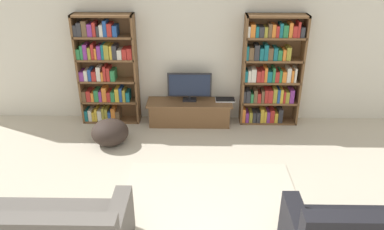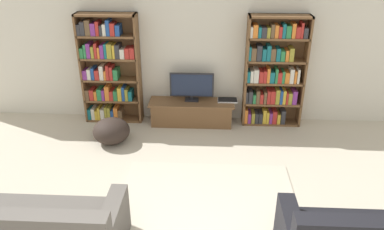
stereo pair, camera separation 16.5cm
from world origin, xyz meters
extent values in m
cube|color=silver|center=(0.00, 4.23, 1.30)|extent=(8.80, 0.06, 2.60)
cube|color=brown|center=(-1.99, 4.03, 0.96)|extent=(0.04, 0.30, 1.92)
cube|color=brown|center=(-1.01, 4.03, 0.96)|extent=(0.04, 0.30, 1.92)
cube|color=brown|center=(-1.50, 4.16, 0.96)|extent=(1.01, 0.04, 1.92)
cube|color=brown|center=(-1.50, 4.03, 1.90)|extent=(1.01, 0.30, 0.04)
cube|color=brown|center=(-1.50, 4.03, 0.02)|extent=(0.98, 0.30, 0.04)
cube|color=#196B75|center=(-1.95, 4.02, 0.13)|extent=(0.06, 0.24, 0.20)
cube|color=silver|center=(-1.88, 4.02, 0.14)|extent=(0.06, 0.24, 0.21)
cube|color=gold|center=(-1.82, 4.02, 0.12)|extent=(0.05, 0.24, 0.17)
cube|color=gold|center=(-1.77, 4.02, 0.15)|extent=(0.04, 0.24, 0.23)
cube|color=silver|center=(-1.71, 4.02, 0.14)|extent=(0.07, 0.24, 0.20)
cube|color=#9E9333|center=(-1.64, 4.02, 0.16)|extent=(0.04, 0.24, 0.25)
cube|color=#9E9333|center=(-1.59, 4.02, 0.15)|extent=(0.05, 0.24, 0.24)
cube|color=#234C99|center=(-1.53, 4.02, 0.13)|extent=(0.05, 0.24, 0.18)
cube|color=orange|center=(-1.46, 4.02, 0.16)|extent=(0.07, 0.24, 0.24)
cube|color=brown|center=(-1.38, 4.02, 0.13)|extent=(0.07, 0.24, 0.19)
cube|color=brown|center=(-1.50, 4.03, 0.40)|extent=(0.98, 0.30, 0.04)
cube|color=brown|center=(-1.94, 4.02, 0.51)|extent=(0.07, 0.24, 0.19)
cube|color=#B72D28|center=(-1.86, 4.02, 0.52)|extent=(0.07, 0.24, 0.19)
cube|color=orange|center=(-1.79, 4.02, 0.50)|extent=(0.05, 0.24, 0.16)
cube|color=#2D7F47|center=(-1.72, 4.02, 0.52)|extent=(0.08, 0.24, 0.21)
cube|color=#7F338C|center=(-1.66, 4.02, 0.51)|extent=(0.05, 0.24, 0.19)
cube|color=orange|center=(-1.58, 4.02, 0.55)|extent=(0.08, 0.24, 0.26)
cube|color=#B72D28|center=(-1.51, 4.02, 0.51)|extent=(0.07, 0.24, 0.17)
cube|color=#2D7F47|center=(-1.44, 4.02, 0.51)|extent=(0.07, 0.24, 0.18)
cube|color=gold|center=(-1.36, 4.02, 0.54)|extent=(0.07, 0.24, 0.24)
cube|color=#234C99|center=(-1.30, 4.02, 0.55)|extent=(0.05, 0.24, 0.25)
cube|color=#9E9333|center=(-1.24, 4.02, 0.53)|extent=(0.05, 0.24, 0.22)
cube|color=#196B75|center=(-1.18, 4.02, 0.51)|extent=(0.06, 0.24, 0.17)
cube|color=brown|center=(-1.50, 4.03, 0.79)|extent=(0.98, 0.30, 0.04)
cube|color=#7F338C|center=(-1.94, 4.02, 0.89)|extent=(0.08, 0.24, 0.16)
cube|color=silver|center=(-1.86, 4.02, 0.90)|extent=(0.06, 0.24, 0.18)
cube|color=#234C99|center=(-1.80, 4.02, 0.91)|extent=(0.05, 0.24, 0.21)
cube|color=#B72D28|center=(-1.73, 4.02, 0.89)|extent=(0.08, 0.24, 0.17)
cube|color=silver|center=(-1.64, 4.02, 0.93)|extent=(0.07, 0.24, 0.25)
cube|color=orange|center=(-1.58, 4.02, 0.88)|extent=(0.04, 0.24, 0.16)
cube|color=#B72D28|center=(-1.54, 4.02, 0.93)|extent=(0.05, 0.24, 0.26)
cube|color=#B72D28|center=(-1.48, 4.02, 0.92)|extent=(0.06, 0.24, 0.23)
cube|color=#2D7F47|center=(-1.40, 4.02, 0.90)|extent=(0.08, 0.24, 0.19)
cube|color=brown|center=(-1.50, 4.03, 1.17)|extent=(0.98, 0.30, 0.04)
cube|color=#2D7F47|center=(-1.94, 4.02, 1.27)|extent=(0.06, 0.24, 0.17)
cube|color=#2D7F47|center=(-1.88, 4.02, 1.30)|extent=(0.04, 0.24, 0.23)
cube|color=#7F338C|center=(-1.82, 4.02, 1.31)|extent=(0.07, 0.24, 0.25)
cube|color=#9E9333|center=(-1.76, 4.02, 1.29)|extent=(0.05, 0.24, 0.20)
cube|color=#B72D28|center=(-1.70, 4.02, 1.32)|extent=(0.05, 0.24, 0.26)
cube|color=orange|center=(-1.65, 4.02, 1.28)|extent=(0.04, 0.24, 0.19)
cube|color=#7F338C|center=(-1.59, 4.02, 1.30)|extent=(0.06, 0.24, 0.23)
cube|color=#196B75|center=(-1.53, 4.02, 1.31)|extent=(0.04, 0.24, 0.25)
cube|color=#9E9333|center=(-1.47, 4.02, 1.31)|extent=(0.08, 0.24, 0.25)
cube|color=gold|center=(-1.40, 4.02, 1.30)|extent=(0.04, 0.24, 0.23)
cube|color=#333338|center=(-1.34, 4.02, 1.31)|extent=(0.07, 0.24, 0.23)
cube|color=silver|center=(-1.26, 4.02, 1.27)|extent=(0.07, 0.24, 0.16)
cube|color=#B72D28|center=(-1.17, 4.02, 1.28)|extent=(0.07, 0.24, 0.18)
cube|color=#B72D28|center=(-1.09, 4.02, 1.28)|extent=(0.08, 0.24, 0.19)
cube|color=brown|center=(-1.50, 4.03, 1.55)|extent=(0.98, 0.30, 0.04)
cube|color=#333338|center=(-1.95, 4.02, 1.66)|extent=(0.06, 0.24, 0.18)
cube|color=#333338|center=(-1.88, 4.02, 1.68)|extent=(0.07, 0.24, 0.22)
cube|color=brown|center=(-1.79, 4.02, 1.70)|extent=(0.08, 0.24, 0.25)
cube|color=#7F338C|center=(-1.70, 4.02, 1.67)|extent=(0.08, 0.24, 0.20)
cube|color=#B72D28|center=(-1.63, 4.02, 1.69)|extent=(0.05, 0.24, 0.23)
cube|color=#333338|center=(-1.58, 4.02, 1.66)|extent=(0.04, 0.24, 0.17)
cube|color=silver|center=(-1.52, 4.02, 1.67)|extent=(0.06, 0.24, 0.19)
cube|color=#234C99|center=(-1.46, 4.02, 1.70)|extent=(0.06, 0.24, 0.26)
cube|color=#B72D28|center=(-1.38, 4.02, 1.68)|extent=(0.08, 0.24, 0.21)
cube|color=#234C99|center=(-1.30, 4.02, 1.66)|extent=(0.07, 0.24, 0.18)
cube|color=brown|center=(0.83, 4.03, 0.96)|extent=(0.04, 0.30, 1.92)
cube|color=brown|center=(1.81, 4.03, 0.96)|extent=(0.04, 0.30, 1.92)
cube|color=brown|center=(1.32, 4.16, 0.96)|extent=(1.01, 0.04, 1.92)
cube|color=brown|center=(1.32, 4.03, 1.90)|extent=(1.01, 0.30, 0.04)
cube|color=brown|center=(1.32, 4.03, 0.02)|extent=(0.98, 0.30, 0.04)
cube|color=orange|center=(0.88, 4.02, 0.16)|extent=(0.06, 0.24, 0.25)
cube|color=#7F338C|center=(0.94, 4.02, 0.13)|extent=(0.05, 0.24, 0.18)
cube|color=#9E9333|center=(1.00, 4.02, 0.13)|extent=(0.06, 0.24, 0.19)
cube|color=#333338|center=(1.07, 4.02, 0.13)|extent=(0.06, 0.24, 0.19)
cube|color=#333338|center=(1.14, 4.02, 0.13)|extent=(0.06, 0.24, 0.19)
cube|color=gold|center=(1.20, 4.02, 0.16)|extent=(0.06, 0.24, 0.25)
cube|color=gold|center=(1.26, 4.02, 0.14)|extent=(0.04, 0.24, 0.21)
cube|color=#7F338C|center=(1.31, 4.02, 0.14)|extent=(0.05, 0.24, 0.20)
cube|color=#B72D28|center=(1.38, 4.02, 0.15)|extent=(0.07, 0.24, 0.23)
cube|color=gold|center=(1.45, 4.02, 0.13)|extent=(0.06, 0.24, 0.18)
cube|color=#333338|center=(1.53, 4.02, 0.16)|extent=(0.07, 0.24, 0.25)
cube|color=brown|center=(1.32, 4.03, 0.40)|extent=(0.98, 0.30, 0.04)
cube|color=#333338|center=(0.87, 4.02, 0.52)|extent=(0.04, 0.24, 0.20)
cube|color=#333338|center=(0.93, 4.02, 0.53)|extent=(0.07, 0.24, 0.22)
cube|color=#2D7F47|center=(1.00, 4.02, 0.50)|extent=(0.05, 0.24, 0.16)
cube|color=brown|center=(1.06, 4.02, 0.54)|extent=(0.06, 0.24, 0.23)
cube|color=#B72D28|center=(1.12, 4.02, 0.51)|extent=(0.06, 0.24, 0.17)
cube|color=brown|center=(1.18, 4.02, 0.53)|extent=(0.05, 0.24, 0.22)
cube|color=#B72D28|center=(1.24, 4.02, 0.54)|extent=(0.05, 0.24, 0.24)
cube|color=#B72D28|center=(1.31, 4.02, 0.54)|extent=(0.08, 0.24, 0.23)
cube|color=#9E9333|center=(1.39, 4.02, 0.55)|extent=(0.07, 0.24, 0.26)
cube|color=#234C99|center=(1.46, 4.02, 0.54)|extent=(0.04, 0.24, 0.24)
cube|color=gold|center=(1.51, 4.02, 0.54)|extent=(0.05, 0.24, 0.25)
cube|color=#B72D28|center=(1.56, 4.02, 0.52)|extent=(0.04, 0.24, 0.21)
cube|color=#9E9333|center=(1.61, 4.02, 0.52)|extent=(0.06, 0.24, 0.20)
cube|color=#7F338C|center=(1.69, 4.02, 0.54)|extent=(0.08, 0.24, 0.24)
cube|color=brown|center=(1.32, 4.03, 0.79)|extent=(0.98, 0.30, 0.04)
cube|color=#196B75|center=(0.87, 4.02, 0.90)|extent=(0.05, 0.24, 0.19)
cube|color=silver|center=(0.93, 4.02, 0.91)|extent=(0.05, 0.24, 0.21)
cube|color=silver|center=(1.00, 4.02, 0.92)|extent=(0.08, 0.24, 0.23)
cube|color=#B72D28|center=(1.08, 4.02, 0.90)|extent=(0.07, 0.24, 0.20)
cube|color=#B72D28|center=(1.15, 4.02, 0.91)|extent=(0.05, 0.24, 0.21)
cube|color=orange|center=(1.20, 4.02, 0.93)|extent=(0.05, 0.24, 0.25)
cube|color=#196B75|center=(1.27, 4.02, 0.90)|extent=(0.08, 0.24, 0.19)
cube|color=#2D7F47|center=(1.34, 4.02, 0.93)|extent=(0.04, 0.24, 0.25)
cube|color=#B72D28|center=(1.40, 4.02, 0.90)|extent=(0.07, 0.24, 0.19)
cube|color=#2D7F47|center=(1.45, 4.02, 0.91)|extent=(0.04, 0.24, 0.21)
cube|color=orange|center=(1.52, 4.02, 0.90)|extent=(0.07, 0.24, 0.19)
cube|color=silver|center=(1.59, 4.02, 0.93)|extent=(0.07, 0.24, 0.25)
cube|color=orange|center=(1.65, 4.02, 0.91)|extent=(0.04, 0.24, 0.21)
cube|color=silver|center=(1.70, 4.02, 0.93)|extent=(0.04, 0.24, 0.24)
cube|color=brown|center=(1.32, 4.03, 1.17)|extent=(0.98, 0.30, 0.04)
cube|color=#196B75|center=(0.87, 4.02, 1.30)|extent=(0.04, 0.24, 0.23)
cube|color=brown|center=(0.93, 4.02, 1.30)|extent=(0.08, 0.24, 0.21)
cube|color=#333338|center=(1.02, 4.02, 1.32)|extent=(0.08, 0.24, 0.25)
cube|color=#196B75|center=(1.10, 4.02, 1.29)|extent=(0.06, 0.24, 0.20)
cube|color=#196B75|center=(1.17, 4.02, 1.32)|extent=(0.07, 0.24, 0.26)
cube|color=brown|center=(1.25, 4.02, 1.29)|extent=(0.08, 0.24, 0.21)
cube|color=#196B75|center=(1.33, 4.02, 1.29)|extent=(0.06, 0.24, 0.21)
cube|color=#2D7F47|center=(1.40, 4.02, 1.28)|extent=(0.07, 0.24, 0.17)
cube|color=orange|center=(1.48, 4.02, 1.28)|extent=(0.05, 0.24, 0.18)
cube|color=#9E9333|center=(1.55, 4.02, 1.30)|extent=(0.07, 0.24, 0.22)
cube|color=brown|center=(1.32, 4.03, 1.55)|extent=(0.98, 0.30, 0.04)
cube|color=silver|center=(0.87, 4.02, 1.66)|extent=(0.04, 0.24, 0.18)
cube|color=orange|center=(0.93, 4.02, 1.68)|extent=(0.08, 0.24, 0.21)
cube|color=#196B75|center=(1.00, 4.02, 1.66)|extent=(0.05, 0.24, 0.17)
cube|color=#333338|center=(1.07, 4.02, 1.66)|extent=(0.08, 0.24, 0.17)
cube|color=#9E9333|center=(1.14, 4.02, 1.66)|extent=(0.05, 0.24, 0.17)
cube|color=brown|center=(1.20, 4.02, 1.68)|extent=(0.06, 0.24, 0.22)
cube|color=orange|center=(1.27, 4.02, 1.68)|extent=(0.06, 0.24, 0.21)
cube|color=#B72D28|center=(1.33, 4.02, 1.66)|extent=(0.05, 0.24, 0.18)
cube|color=#196B75|center=(1.38, 4.02, 1.68)|extent=(0.05, 0.24, 0.23)
cube|color=#2D7F47|center=(1.46, 4.02, 1.67)|extent=(0.08, 0.24, 0.20)
cube|color=orange|center=(1.54, 4.02, 1.69)|extent=(0.06, 0.24, 0.24)
cube|color=#B72D28|center=(1.61, 4.02, 1.66)|extent=(0.07, 0.24, 0.18)
cube|color=#B72D28|center=(1.67, 4.02, 1.70)|extent=(0.04, 0.24, 0.25)
cube|color=#333338|center=(1.73, 4.02, 1.66)|extent=(0.07, 0.24, 0.17)
cube|color=brown|center=(-0.09, 3.94, 0.19)|extent=(1.40, 0.43, 0.39)
cube|color=brown|center=(-0.09, 3.94, 0.40)|extent=(1.49, 0.46, 0.04)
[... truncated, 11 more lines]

